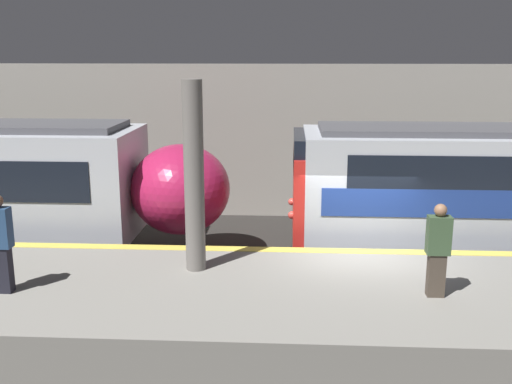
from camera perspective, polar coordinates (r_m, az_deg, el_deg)
ground_plane at (r=13.06m, az=9.67°, el=-10.00°), size 120.00×120.00×0.00m
platform at (r=10.92m, az=11.00°, el=-11.67°), size 40.00×4.24×1.12m
station_rear_barrier at (r=18.77m, az=7.78°, el=4.72°), size 50.00×0.15×4.75m
support_pillar_near at (r=10.97m, az=-5.92°, el=1.41°), size 0.37×0.37×3.53m
person_waiting at (r=10.92m, az=-23.18°, el=-4.33°), size 0.38×0.24×1.71m
person_walking at (r=10.35m, az=16.93°, el=-5.16°), size 0.38×0.24×1.59m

